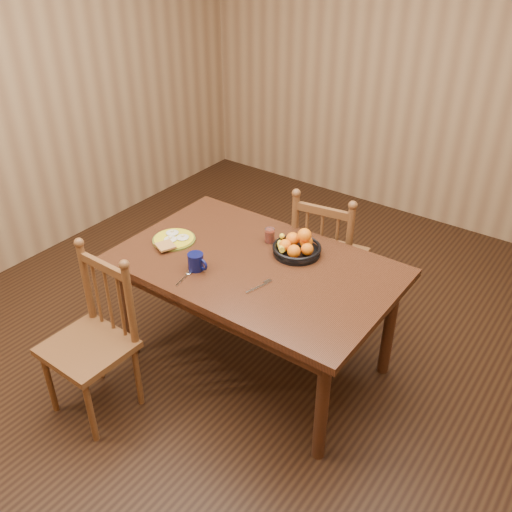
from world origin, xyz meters
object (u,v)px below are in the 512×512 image
Objects in this scene: dining_table at (256,275)px; fruit_bowl at (297,247)px; chair_near at (93,341)px; chair_far at (327,258)px; breakfast_plate at (174,239)px; coffee_mug at (196,262)px.

fruit_bowl is (0.13, 0.23, 0.13)m from dining_table.
chair_far is at bearing 68.51° from chair_near.
breakfast_plate is 1.05× the size of fruit_bowl.
coffee_mug reaches higher than dining_table.
fruit_bowl is (0.69, 0.32, 0.03)m from breakfast_plate.
fruit_bowl is at bearing 59.15° from chair_near.
dining_table is 0.99m from chair_near.
chair_near is 7.21× the size of coffee_mug.
chair_far reaches higher than dining_table.
fruit_bowl is (0.03, -0.45, 0.32)m from chair_far.
chair_near is at bearing -122.06° from fruit_bowl.
fruit_bowl is at bearing 24.97° from breakfast_plate.
breakfast_plate is 0.76m from fruit_bowl.
coffee_mug is at bearing -127.70° from fruit_bowl.
coffee_mug is at bearing 60.69° from chair_far.
chair_near is 3.33× the size of fruit_bowl.
chair_near is 3.18× the size of breakfast_plate.
chair_far reaches higher than coffee_mug.
chair_far is 3.40× the size of fruit_bowl.
chair_far is (0.10, 0.68, -0.19)m from dining_table.
dining_table is 0.37m from coffee_mug.
fruit_bowl is at bearing 59.91° from dining_table.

